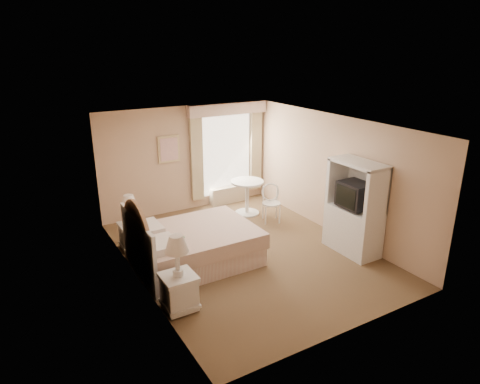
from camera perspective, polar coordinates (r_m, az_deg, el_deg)
room at (r=7.86m, az=0.98°, el=0.01°), size 4.21×5.51×2.51m
window at (r=10.55m, az=-1.65°, el=5.52°), size 2.05×0.22×2.51m
framed_art at (r=9.94m, az=-9.46°, el=5.65°), size 0.52×0.04×0.62m
bed at (r=7.88m, az=-6.76°, el=-7.09°), size 2.16×1.70×1.50m
nightstand_near at (r=6.59m, az=-8.19°, el=-11.87°), size 0.50×0.50×1.21m
nightstand_far at (r=8.64m, az=-14.30°, el=-4.77°), size 0.45×0.45×1.09m
round_table at (r=10.02m, az=0.95°, el=0.02°), size 0.77×0.77×0.81m
cafe_chair at (r=9.67m, az=4.15°, el=-1.04°), size 0.54×0.54×0.86m
armoire at (r=8.42m, az=14.99°, el=-2.99°), size 0.54×1.08×1.80m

